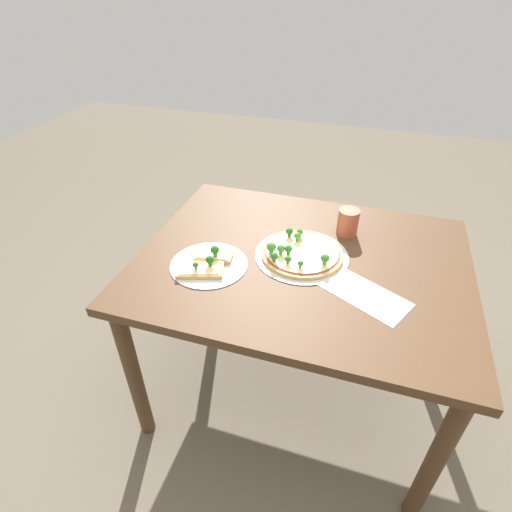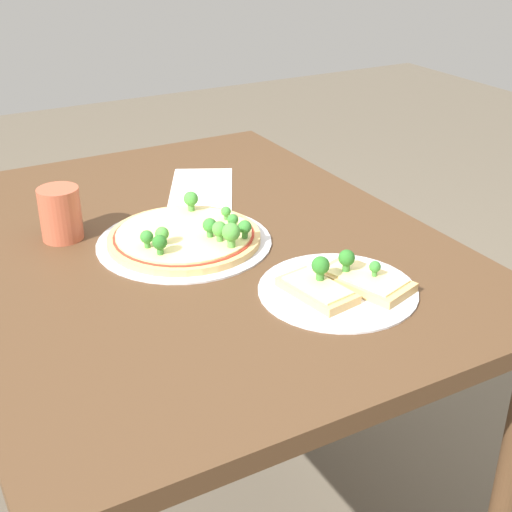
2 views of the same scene
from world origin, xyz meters
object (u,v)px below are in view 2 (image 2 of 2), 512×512
(pizza_tray_slice, at_px, (342,285))
(drinking_cup, at_px, (60,214))
(pizza_tray_whole, at_px, (186,237))
(dining_table, at_px, (192,280))

(pizza_tray_slice, bearing_deg, drinking_cup, 39.28)
(pizza_tray_whole, relative_size, pizza_tray_slice, 1.24)
(pizza_tray_whole, bearing_deg, drinking_cup, 55.39)
(pizza_tray_slice, bearing_deg, dining_table, 25.09)
(pizza_tray_slice, relative_size, drinking_cup, 2.61)
(dining_table, relative_size, pizza_tray_whole, 3.44)
(pizza_tray_whole, height_order, pizza_tray_slice, pizza_tray_whole)
(pizza_tray_whole, bearing_deg, pizza_tray_slice, -152.37)
(dining_table, relative_size, pizza_tray_slice, 4.28)
(drinking_cup, bearing_deg, pizza_tray_slice, -140.72)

